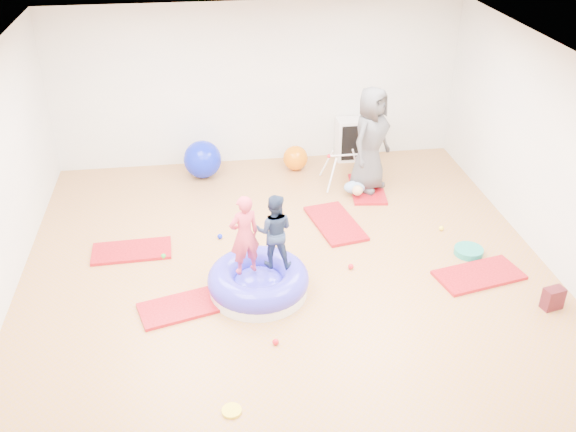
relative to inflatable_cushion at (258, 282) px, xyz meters
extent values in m
cube|color=#B07A34|center=(0.42, 0.02, -0.16)|extent=(7.00, 8.00, 0.01)
cube|color=silver|center=(0.42, 0.02, 2.64)|extent=(7.00, 8.00, 0.01)
cube|color=white|center=(0.42, 4.02, 1.24)|extent=(7.00, 0.01, 2.80)
cube|color=white|center=(3.92, 0.02, 1.24)|extent=(0.01, 8.00, 2.80)
cube|color=red|center=(-0.94, -0.20, -0.14)|extent=(1.18, 0.80, 0.04)
cube|color=red|center=(-1.66, 1.17, -0.13)|extent=(1.10, 0.58, 0.05)
cube|color=red|center=(1.31, 1.51, -0.13)|extent=(0.80, 1.27, 0.05)
cube|color=red|center=(2.91, -0.08, -0.13)|extent=(1.23, 0.79, 0.05)
cube|color=red|center=(2.06, 2.54, -0.14)|extent=(0.66, 1.12, 0.04)
cylinder|color=white|center=(0.00, 0.00, -0.09)|extent=(1.24, 1.24, 0.14)
torus|color=#3731CE|center=(0.00, 0.00, 0.04)|extent=(1.28, 1.28, 0.34)
ellipsoid|color=#3731CE|center=(0.00, 0.00, -0.04)|extent=(0.68, 0.68, 0.31)
imported|color=#CD394C|center=(-0.15, 0.02, 0.74)|extent=(0.45, 0.37, 1.06)
imported|color=#202D4B|center=(0.22, 0.12, 0.71)|extent=(0.55, 0.47, 0.99)
imported|color=#454547|center=(2.07, 2.56, 0.74)|extent=(0.98, 0.97, 1.71)
ellipsoid|color=#7C9FC9|center=(1.82, 2.40, -0.01)|extent=(0.37, 0.24, 0.21)
sphere|color=tan|center=(1.82, 2.23, 0.02)|extent=(0.17, 0.17, 0.17)
sphere|color=red|center=(0.52, 0.59, -0.12)|extent=(0.08, 0.08, 0.08)
sphere|color=green|center=(-1.22, 0.95, -0.12)|extent=(0.08, 0.08, 0.08)
sphere|color=yellow|center=(2.83, 1.13, -0.12)|extent=(0.08, 0.08, 0.08)
sphere|color=red|center=(1.28, 0.34, -0.12)|extent=(0.08, 0.08, 0.08)
sphere|color=red|center=(0.09, -1.02, -0.12)|extent=(0.08, 0.08, 0.08)
sphere|color=#0B1BCB|center=(-0.42, 1.36, -0.12)|extent=(0.08, 0.08, 0.08)
sphere|color=#0B1BCB|center=(-0.60, 3.45, 0.16)|extent=(0.64, 0.64, 0.64)
sphere|color=orange|center=(1.01, 3.50, 0.06)|extent=(0.43, 0.43, 0.43)
cylinder|color=white|center=(1.47, 2.59, 0.13)|extent=(0.20, 0.21, 0.55)
cylinder|color=white|center=(1.47, 3.06, 0.13)|extent=(0.20, 0.21, 0.55)
cylinder|color=white|center=(1.98, 2.59, 0.13)|extent=(0.20, 0.21, 0.55)
cylinder|color=white|center=(1.98, 3.06, 0.13)|extent=(0.20, 0.21, 0.55)
cylinder|color=white|center=(1.72, 2.82, 0.37)|extent=(0.53, 0.03, 0.03)
sphere|color=red|center=(1.46, 2.82, 0.37)|extent=(0.06, 0.06, 0.06)
sphere|color=#0B1BCB|center=(1.99, 2.82, 0.37)|extent=(0.06, 0.06, 0.06)
cube|color=white|center=(2.18, 3.82, 0.22)|extent=(0.75, 0.37, 0.75)
cube|color=black|center=(2.18, 3.64, 0.22)|extent=(0.65, 0.02, 0.65)
cube|color=white|center=(2.18, 3.76, 0.22)|extent=(0.02, 0.26, 0.66)
cube|color=white|center=(2.18, 3.76, 0.22)|extent=(0.66, 0.26, 0.02)
cylinder|color=#1C8B78|center=(2.98, 0.47, -0.11)|extent=(0.40, 0.40, 0.09)
cube|color=maroon|center=(3.52, -0.83, -0.01)|extent=(0.27, 0.20, 0.29)
cylinder|color=yellow|center=(-0.47, -1.96, -0.14)|extent=(0.20, 0.20, 0.03)
camera|label=1|loc=(-0.56, -6.59, 4.73)|focal=40.00mm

